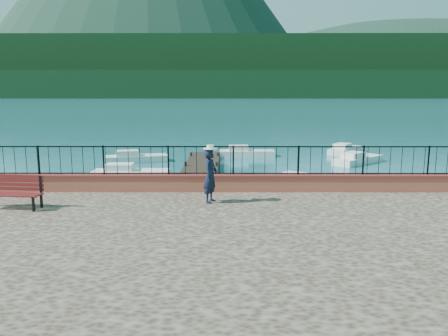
{
  "coord_description": "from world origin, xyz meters",
  "views": [
    {
      "loc": [
        -0.55,
        -10.88,
        4.57
      ],
      "look_at": [
        -0.61,
        2.0,
        2.3
      ],
      "focal_mm": 35.0,
      "sensor_mm": 36.0,
      "label": 1
    }
  ],
  "objects_px": {
    "boat_3": "(137,156)",
    "boat_5": "(345,148)",
    "park_bench": "(13,199)",
    "boat_2": "(358,157)",
    "boat_0": "(131,171)",
    "boat_4": "(247,151)",
    "person": "(210,176)",
    "boat_1": "(307,183)"
  },
  "relations": [
    {
      "from": "person",
      "to": "park_bench",
      "type": "bearing_deg",
      "value": 116.17
    },
    {
      "from": "boat_2",
      "to": "boat_5",
      "type": "xyz_separation_m",
      "value": [
        0.42,
        4.7,
        0.0
      ]
    },
    {
      "from": "boat_0",
      "to": "boat_5",
      "type": "distance_m",
      "value": 16.96
    },
    {
      "from": "boat_0",
      "to": "boat_2",
      "type": "xyz_separation_m",
      "value": [
        13.57,
        4.91,
        0.0
      ]
    },
    {
      "from": "boat_0",
      "to": "boat_4",
      "type": "xyz_separation_m",
      "value": [
        6.53,
        7.94,
        0.0
      ]
    },
    {
      "from": "boat_4",
      "to": "boat_5",
      "type": "distance_m",
      "value": 7.63
    },
    {
      "from": "boat_1",
      "to": "boat_4",
      "type": "bearing_deg",
      "value": 135.1
    },
    {
      "from": "park_bench",
      "to": "boat_4",
      "type": "height_order",
      "value": "park_bench"
    },
    {
      "from": "person",
      "to": "boat_1",
      "type": "bearing_deg",
      "value": -13.35
    },
    {
      "from": "park_bench",
      "to": "boat_1",
      "type": "distance_m",
      "value": 12.49
    },
    {
      "from": "boat_2",
      "to": "boat_5",
      "type": "bearing_deg",
      "value": 43.46
    },
    {
      "from": "boat_0",
      "to": "boat_5",
      "type": "relative_size",
      "value": 1.1
    },
    {
      "from": "boat_3",
      "to": "boat_5",
      "type": "bearing_deg",
      "value": 0.71
    },
    {
      "from": "boat_1",
      "to": "boat_2",
      "type": "xyz_separation_m",
      "value": [
        4.77,
        7.97,
        0.0
      ]
    },
    {
      "from": "park_bench",
      "to": "boat_5",
      "type": "xyz_separation_m",
      "value": [
        15.13,
        20.14,
        -1.09
      ]
    },
    {
      "from": "park_bench",
      "to": "boat_0",
      "type": "bearing_deg",
      "value": 90.59
    },
    {
      "from": "person",
      "to": "boat_0",
      "type": "xyz_separation_m",
      "value": [
        -4.58,
        9.79,
        -1.63
      ]
    },
    {
      "from": "park_bench",
      "to": "boat_4",
      "type": "xyz_separation_m",
      "value": [
        7.68,
        18.48,
        -1.09
      ]
    },
    {
      "from": "park_bench",
      "to": "boat_3",
      "type": "xyz_separation_m",
      "value": [
        0.34,
        15.98,
        -1.09
      ]
    },
    {
      "from": "boat_4",
      "to": "park_bench",
      "type": "bearing_deg",
      "value": -113.77
    },
    {
      "from": "person",
      "to": "boat_4",
      "type": "xyz_separation_m",
      "value": [
        1.96,
        17.73,
        -1.63
      ]
    },
    {
      "from": "boat_2",
      "to": "boat_4",
      "type": "height_order",
      "value": "same"
    },
    {
      "from": "boat_0",
      "to": "boat_1",
      "type": "bearing_deg",
      "value": -21.14
    },
    {
      "from": "person",
      "to": "boat_2",
      "type": "height_order",
      "value": "person"
    },
    {
      "from": "boat_4",
      "to": "boat_2",
      "type": "bearing_deg",
      "value": -24.5
    },
    {
      "from": "boat_5",
      "to": "person",
      "type": "bearing_deg",
      "value": -169.67
    },
    {
      "from": "boat_0",
      "to": "boat_2",
      "type": "distance_m",
      "value": 14.43
    },
    {
      "from": "park_bench",
      "to": "boat_5",
      "type": "height_order",
      "value": "park_bench"
    },
    {
      "from": "park_bench",
      "to": "boat_2",
      "type": "bearing_deg",
      "value": 53.21
    },
    {
      "from": "boat_0",
      "to": "boat_4",
      "type": "height_order",
      "value": "same"
    },
    {
      "from": "boat_1",
      "to": "boat_5",
      "type": "height_order",
      "value": "same"
    },
    {
      "from": "boat_3",
      "to": "boat_0",
      "type": "bearing_deg",
      "value": -96.57
    },
    {
      "from": "park_bench",
      "to": "boat_5",
      "type": "bearing_deg",
      "value": 59.91
    },
    {
      "from": "boat_0",
      "to": "park_bench",
      "type": "bearing_deg",
      "value": -98.16
    },
    {
      "from": "park_bench",
      "to": "person",
      "type": "relative_size",
      "value": 1.07
    },
    {
      "from": "boat_4",
      "to": "boat_0",
      "type": "bearing_deg",
      "value": -130.64
    },
    {
      "from": "boat_0",
      "to": "boat_4",
      "type": "bearing_deg",
      "value": 48.63
    },
    {
      "from": "park_bench",
      "to": "boat_2",
      "type": "distance_m",
      "value": 21.36
    },
    {
      "from": "boat_4",
      "to": "boat_5",
      "type": "xyz_separation_m",
      "value": [
        7.45,
        1.67,
        0.0
      ]
    },
    {
      "from": "person",
      "to": "boat_2",
      "type": "distance_m",
      "value": 17.31
    },
    {
      "from": "boat_2",
      "to": "boat_5",
      "type": "relative_size",
      "value": 1.08
    },
    {
      "from": "person",
      "to": "boat_5",
      "type": "relative_size",
      "value": 0.45
    }
  ]
}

